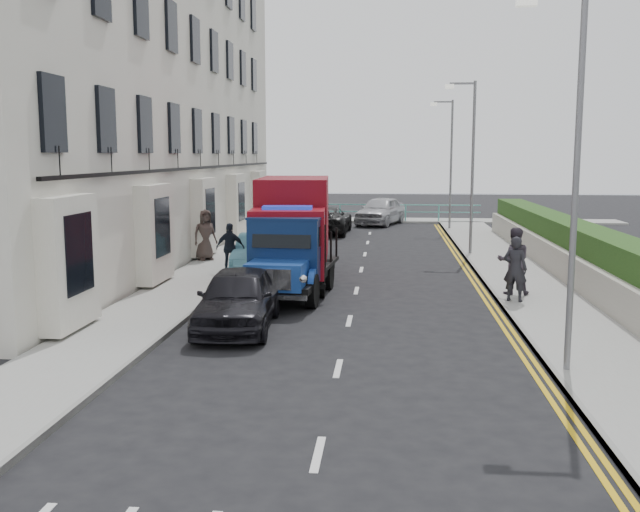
{
  "coord_description": "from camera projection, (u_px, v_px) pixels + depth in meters",
  "views": [
    {
      "loc": [
        0.91,
        -15.31,
        4.11
      ],
      "look_at": [
        -0.88,
        3.58,
        1.4
      ],
      "focal_mm": 40.0,
      "sensor_mm": 36.0,
      "label": 1
    }
  ],
  "objects": [
    {
      "name": "pavement_west",
      "position": [
        213.0,
        270.0,
        25.1
      ],
      "size": [
        2.4,
        38.0,
        0.12
      ],
      "primitive_type": "cube",
      "color": "gray",
      "rests_on": "ground"
    },
    {
      "name": "lamp_near",
      "position": [
        570.0,
        161.0,
        12.83
      ],
      "size": [
        1.23,
        0.18,
        7.0
      ],
      "color": "slate",
      "rests_on": "ground"
    },
    {
      "name": "promenade",
      "position": [
        373.0,
        220.0,
        44.32
      ],
      "size": [
        30.0,
        2.5,
        0.12
      ],
      "primitive_type": "cube",
      "color": "gray",
      "rests_on": "ground"
    },
    {
      "name": "ground",
      "position": [
        344.0,
        342.0,
        15.75
      ],
      "size": [
        120.0,
        120.0,
        0.0
      ],
      "primitive_type": "plane",
      "color": "black",
      "rests_on": "ground"
    },
    {
      "name": "parked_car_front",
      "position": [
        238.0,
        298.0,
        16.88
      ],
      "size": [
        1.93,
        4.35,
        1.46
      ],
      "primitive_type": "imported",
      "rotation": [
        0.0,
        0.0,
        0.05
      ],
      "color": "black",
      "rests_on": "ground"
    },
    {
      "name": "lamp_mid",
      "position": [
        470.0,
        157.0,
        28.59
      ],
      "size": [
        1.23,
        0.18,
        7.0
      ],
      "color": "slate",
      "rests_on": "ground"
    },
    {
      "name": "seafront_railing",
      "position": [
        373.0,
        213.0,
        43.46
      ],
      "size": [
        13.0,
        0.08,
        1.11
      ],
      "color": "#59B2A5",
      "rests_on": "ground"
    },
    {
      "name": "pedestrian_east_near",
      "position": [
        515.0,
        269.0,
        19.4
      ],
      "size": [
        0.77,
        0.66,
        1.79
      ],
      "primitive_type": "imported",
      "rotation": [
        0.0,
        0.0,
        2.73
      ],
      "color": "black",
      "rests_on": "pavement_east"
    },
    {
      "name": "pavement_east",
      "position": [
        517.0,
        275.0,
        24.12
      ],
      "size": [
        2.6,
        38.0,
        0.12
      ],
      "primitive_type": "cube",
      "color": "gray",
      "rests_on": "ground"
    },
    {
      "name": "pedestrian_west_far",
      "position": [
        205.0,
        235.0,
        27.06
      ],
      "size": [
        1.12,
        1.09,
        1.94
      ],
      "primitive_type": "imported",
      "rotation": [
        0.0,
        0.0,
        0.74
      ],
      "color": "#3E312D",
      "rests_on": "pavement_west"
    },
    {
      "name": "red_lorry",
      "position": [
        293.0,
        227.0,
        22.94
      ],
      "size": [
        2.62,
        6.54,
        3.35
      ],
      "rotation": [
        0.0,
        0.0,
        0.07
      ],
      "color": "black",
      "rests_on": "ground"
    },
    {
      "name": "seafront_car_left",
      "position": [
        326.0,
        220.0,
        37.33
      ],
      "size": [
        2.52,
        5.18,
        1.42
      ],
      "primitive_type": "imported",
      "rotation": [
        0.0,
        0.0,
        3.11
      ],
      "color": "black",
      "rests_on": "ground"
    },
    {
      "name": "lamp_far",
      "position": [
        449.0,
        157.0,
        38.45
      ],
      "size": [
        1.23,
        0.18,
        7.0
      ],
      "color": "slate",
      "rests_on": "ground"
    },
    {
      "name": "parked_car_mid",
      "position": [
        259.0,
        253.0,
        25.1
      ],
      "size": [
        1.53,
        4.08,
        1.33
      ],
      "primitive_type": "imported",
      "rotation": [
        0.0,
        0.0,
        0.03
      ],
      "color": "#56A1BA",
      "rests_on": "ground"
    },
    {
      "name": "sea_plane",
      "position": [
        379.0,
        194.0,
        74.88
      ],
      "size": [
        120.0,
        120.0,
        0.0
      ],
      "primitive_type": "plane",
      "color": "slate",
      "rests_on": "ground"
    },
    {
      "name": "garden_east",
      "position": [
        576.0,
        251.0,
        23.82
      ],
      "size": [
        1.45,
        28.0,
        1.75
      ],
      "color": "#B2AD9E",
      "rests_on": "ground"
    },
    {
      "name": "pedestrian_east_far",
      "position": [
        514.0,
        261.0,
        20.4
      ],
      "size": [
        0.95,
        0.75,
        1.93
      ],
      "primitive_type": "imported",
      "rotation": [
        0.0,
        0.0,
        3.12
      ],
      "color": "#3B333E",
      "rests_on": "pavement_east"
    },
    {
      "name": "parked_car_rear",
      "position": [
        297.0,
        241.0,
        27.72
      ],
      "size": [
        2.47,
        5.39,
        1.53
      ],
      "primitive_type": "imported",
      "rotation": [
        0.0,
        0.0,
        0.06
      ],
      "color": "#99989D",
      "rests_on": "ground"
    },
    {
      "name": "pedestrian_west_near",
      "position": [
        230.0,
        248.0,
        24.22
      ],
      "size": [
        1.0,
        0.44,
        1.68
      ],
      "primitive_type": "imported",
      "rotation": [
        0.0,
        0.0,
        3.11
      ],
      "color": "#19212D",
      "rests_on": "pavement_west"
    },
    {
      "name": "bedford_lorry",
      "position": [
        287.0,
        263.0,
        20.0
      ],
      "size": [
        2.32,
        5.13,
        2.37
      ],
      "rotation": [
        0.0,
        0.0,
        -0.07
      ],
      "color": "black",
      "rests_on": "ground"
    },
    {
      "name": "terrace_west",
      "position": [
        129.0,
        77.0,
        28.44
      ],
      "size": [
        6.31,
        30.2,
        14.25
      ],
      "color": "silver",
      "rests_on": "ground"
    },
    {
      "name": "seafront_car_right",
      "position": [
        381.0,
        211.0,
        42.0
      ],
      "size": [
        3.34,
        5.22,
        1.65
      ],
      "primitive_type": "imported",
      "rotation": [
        0.0,
        0.0,
        -0.31
      ],
      "color": "#B5B4B9",
      "rests_on": "ground"
    }
  ]
}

